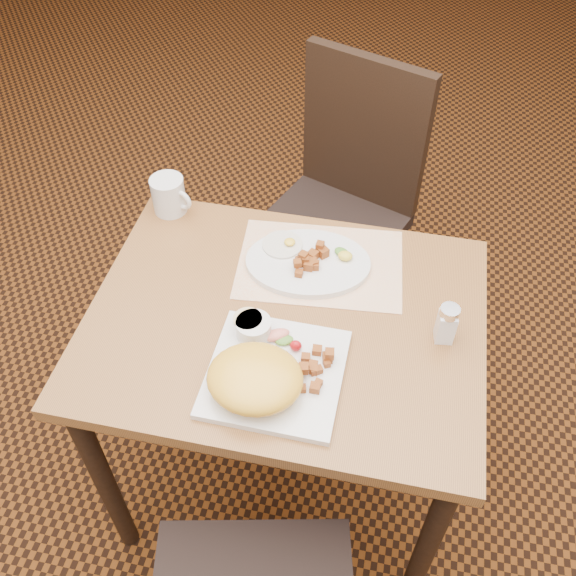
{
  "coord_description": "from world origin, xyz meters",
  "views": [
    {
      "loc": [
        0.2,
        -0.92,
        1.87
      ],
      "look_at": [
        0.0,
        0.03,
        0.82
      ],
      "focal_mm": 40.0,
      "sensor_mm": 36.0,
      "label": 1
    }
  ],
  "objects_px": {
    "chair_far": "(343,196)",
    "coffee_mug": "(169,195)",
    "table": "(285,346)",
    "plate_oval": "(308,263)",
    "plate_square": "(275,373)",
    "salt_shaker": "(447,323)"
  },
  "relations": [
    {
      "from": "chair_far",
      "to": "coffee_mug",
      "type": "height_order",
      "value": "chair_far"
    },
    {
      "from": "table",
      "to": "chair_far",
      "type": "relative_size",
      "value": 0.93
    },
    {
      "from": "coffee_mug",
      "to": "plate_oval",
      "type": "bearing_deg",
      "value": -18.38
    },
    {
      "from": "table",
      "to": "coffee_mug",
      "type": "distance_m",
      "value": 0.51
    },
    {
      "from": "plate_square",
      "to": "plate_oval",
      "type": "bearing_deg",
      "value": 88.98
    },
    {
      "from": "plate_oval",
      "to": "salt_shaker",
      "type": "height_order",
      "value": "salt_shaker"
    },
    {
      "from": "chair_far",
      "to": "plate_oval",
      "type": "height_order",
      "value": "chair_far"
    },
    {
      "from": "table",
      "to": "salt_shaker",
      "type": "bearing_deg",
      "value": 1.89
    },
    {
      "from": "table",
      "to": "plate_square",
      "type": "height_order",
      "value": "plate_square"
    },
    {
      "from": "plate_oval",
      "to": "coffee_mug",
      "type": "distance_m",
      "value": 0.42
    },
    {
      "from": "table",
      "to": "plate_oval",
      "type": "distance_m",
      "value": 0.21
    },
    {
      "from": "plate_square",
      "to": "salt_shaker",
      "type": "xyz_separation_m",
      "value": [
        0.34,
        0.17,
        0.04
      ]
    },
    {
      "from": "coffee_mug",
      "to": "salt_shaker",
      "type": "bearing_deg",
      "value": -21.69
    },
    {
      "from": "table",
      "to": "coffee_mug",
      "type": "height_order",
      "value": "coffee_mug"
    },
    {
      "from": "chair_far",
      "to": "salt_shaker",
      "type": "xyz_separation_m",
      "value": [
        0.32,
        -0.7,
        0.26
      ]
    },
    {
      "from": "table",
      "to": "chair_far",
      "type": "height_order",
      "value": "chair_far"
    },
    {
      "from": "plate_square",
      "to": "salt_shaker",
      "type": "relative_size",
      "value": 2.8
    },
    {
      "from": "plate_square",
      "to": "coffee_mug",
      "type": "relative_size",
      "value": 2.41
    },
    {
      "from": "coffee_mug",
      "to": "chair_far",
      "type": "bearing_deg",
      "value": 44.97
    },
    {
      "from": "table",
      "to": "plate_oval",
      "type": "relative_size",
      "value": 2.96
    },
    {
      "from": "plate_oval",
      "to": "plate_square",
      "type": "bearing_deg",
      "value": -91.02
    },
    {
      "from": "table",
      "to": "plate_square",
      "type": "xyz_separation_m",
      "value": [
        0.01,
        -0.16,
        0.12
      ]
    }
  ]
}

